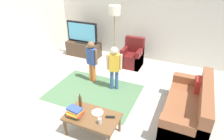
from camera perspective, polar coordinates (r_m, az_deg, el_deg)
ground at (r=4.62m, az=-3.03°, el=-10.39°), size 7.80×7.80×0.00m
wall_back at (r=6.60m, az=8.66°, el=14.58°), size 6.00×0.12×2.70m
area_rug at (r=5.09m, az=-5.22°, el=-6.33°), size 2.20×1.60×0.01m
tv_stand at (r=7.03m, az=-8.16°, el=5.97°), size 1.20×0.44×0.50m
tv at (r=6.81m, az=-8.61°, el=10.61°), size 1.10×0.28×0.71m
couch at (r=4.39m, az=21.61°, el=-10.35°), size 0.80×1.80×0.86m
armchair at (r=6.27m, az=5.95°, el=3.81°), size 0.60×0.60×0.90m
floor_lamp at (r=6.28m, az=0.74°, el=16.00°), size 0.36×0.36×1.78m
child_near_tv at (r=5.23m, az=-5.87°, el=3.43°), size 0.38×0.19×1.16m
child_center at (r=4.86m, az=0.68°, el=1.57°), size 0.37×0.21×1.16m
coffee_table at (r=3.78m, az=-5.71°, el=-13.59°), size 1.00×0.60×0.42m
book_stack at (r=3.73m, az=-10.58°, el=-11.88°), size 0.30×0.24×0.18m
bottle at (r=3.85m, az=-9.10°, el=-9.23°), size 0.06×0.06×0.34m
tv_remote at (r=3.70m, az=-0.52°, el=-13.36°), size 0.18×0.10×0.02m
soda_can at (r=3.55m, az=-3.54°, el=-14.47°), size 0.07×0.07×0.12m
plate at (r=3.80m, az=-4.19°, el=-12.08°), size 0.22×0.22×0.02m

